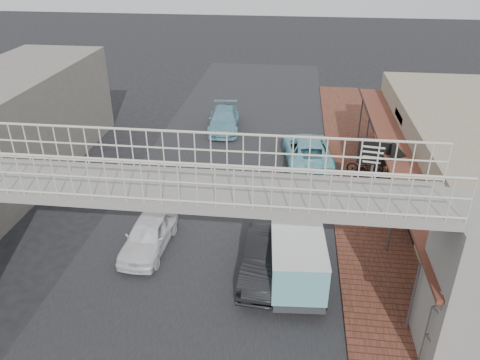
% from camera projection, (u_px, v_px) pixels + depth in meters
% --- Properties ---
extents(ground, '(120.00, 120.00, 0.00)m').
position_uv_depth(ground, '(207.00, 255.00, 18.02)').
color(ground, black).
rests_on(ground, ground).
extents(road_strip, '(10.00, 60.00, 0.01)m').
position_uv_depth(road_strip, '(207.00, 255.00, 18.01)').
color(road_strip, black).
rests_on(road_strip, ground).
extents(sidewalk, '(3.00, 40.00, 0.10)m').
position_uv_depth(sidewalk, '(369.00, 223.00, 19.94)').
color(sidewalk, brown).
rests_on(sidewalk, ground).
extents(footbridge, '(16.40, 2.40, 6.34)m').
position_uv_depth(footbridge, '(177.00, 250.00, 13.02)').
color(footbridge, gray).
rests_on(footbridge, ground).
extents(building_far_left, '(5.00, 14.00, 5.00)m').
position_uv_depth(building_far_left, '(10.00, 126.00, 23.29)').
color(building_far_left, gray).
rests_on(building_far_left, ground).
extents(white_hatchback, '(1.68, 3.85, 1.29)m').
position_uv_depth(white_hatchback, '(149.00, 234.00, 18.15)').
color(white_hatchback, white).
rests_on(white_hatchback, ground).
extents(dark_sedan, '(2.01, 5.03, 1.63)m').
position_uv_depth(dark_sedan, '(271.00, 250.00, 16.95)').
color(dark_sedan, black).
rests_on(dark_sedan, ground).
extents(angkot_curb, '(2.96, 5.42, 1.44)m').
position_uv_depth(angkot_curb, '(308.00, 151.00, 24.97)').
color(angkot_curb, '#7AC7D5').
rests_on(angkot_curb, ground).
extents(angkot_far, '(2.23, 4.63, 1.30)m').
position_uv_depth(angkot_far, '(224.00, 119.00, 29.37)').
color(angkot_far, '#6AA4B8').
rests_on(angkot_far, ground).
extents(angkot_van, '(2.11, 4.16, 1.98)m').
position_uv_depth(angkot_van, '(297.00, 252.00, 16.10)').
color(angkot_van, black).
rests_on(angkot_van, ground).
extents(motorcycle_near, '(1.90, 1.15, 0.94)m').
position_uv_depth(motorcycle_near, '(365.00, 167.00, 23.52)').
color(motorcycle_near, black).
rests_on(motorcycle_near, sidewalk).
extents(motorcycle_far, '(1.66, 0.95, 0.96)m').
position_uv_depth(motorcycle_far, '(369.00, 168.00, 23.42)').
color(motorcycle_far, black).
rests_on(motorcycle_far, sidewalk).
extents(street_clock, '(0.77, 0.75, 2.99)m').
position_uv_depth(street_clock, '(449.00, 305.00, 11.94)').
color(street_clock, '#59595B').
rests_on(street_clock, sidewalk).
extents(arrow_sign, '(2.06, 1.34, 3.46)m').
position_uv_depth(arrow_sign, '(396.00, 157.00, 19.15)').
color(arrow_sign, '#59595B').
rests_on(arrow_sign, sidewalk).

